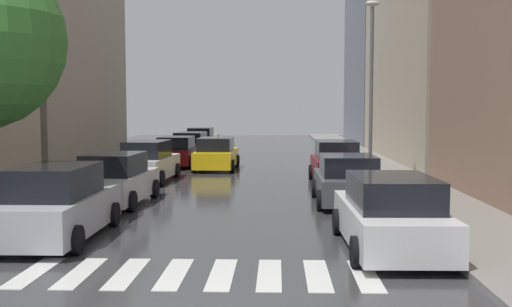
% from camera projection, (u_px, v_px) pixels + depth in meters
% --- Properties ---
extents(ground_plane, '(28.00, 72.00, 0.04)m').
position_uv_depth(ground_plane, '(249.00, 167.00, 32.15)').
color(ground_plane, '#38383A').
extents(sidewalk_left, '(3.00, 72.00, 0.15)m').
position_uv_depth(sidewalk_left, '(127.00, 165.00, 32.37)').
color(sidewalk_left, gray).
rests_on(sidewalk_left, ground).
extents(sidewalk_right, '(3.00, 72.00, 0.15)m').
position_uv_depth(sidewalk_right, '(372.00, 166.00, 31.92)').
color(sidewalk_right, gray).
rests_on(sidewalk_right, ground).
extents(crosswalk_stripes, '(6.75, 2.20, 0.01)m').
position_uv_depth(crosswalk_stripes, '(198.00, 274.00, 11.47)').
color(crosswalk_stripes, silver).
rests_on(crosswalk_stripes, ground).
extents(building_right_mid, '(6.00, 18.55, 16.46)m').
position_uv_depth(building_right_mid, '(441.00, 20.00, 35.33)').
color(building_right_mid, '#B2A38C').
rests_on(building_right_mid, ground).
extents(building_right_far, '(6.00, 13.91, 20.75)m').
position_uv_depth(building_right_far, '(389.00, 22.00, 51.85)').
color(building_right_far, slate).
rests_on(building_right_far, ground).
extents(parked_car_left_nearest, '(2.01, 4.68, 1.79)m').
position_uv_depth(parked_car_left_nearest, '(59.00, 205.00, 14.44)').
color(parked_car_left_nearest, '#B2B7BF').
rests_on(parked_car_left_nearest, ground).
extents(parked_car_left_second, '(2.15, 4.41, 1.67)m').
position_uv_depth(parked_car_left_second, '(116.00, 180.00, 19.69)').
color(parked_car_left_second, silver).
rests_on(parked_car_left_second, ground).
extents(parked_car_left_third, '(2.15, 4.62, 1.74)m').
position_uv_depth(parked_car_left_third, '(148.00, 163.00, 25.67)').
color(parked_car_left_third, silver).
rests_on(parked_car_left_third, ground).
extents(parked_car_left_fourth, '(2.14, 4.13, 1.59)m').
position_uv_depth(parked_car_left_fourth, '(177.00, 152.00, 32.38)').
color(parked_car_left_fourth, maroon).
rests_on(parked_car_left_fourth, ground).
extents(parked_car_left_fifth, '(2.27, 4.80, 1.59)m').
position_uv_depth(parked_car_left_fifth, '(191.00, 146.00, 37.81)').
color(parked_car_left_fifth, '#B2B7BF').
rests_on(parked_car_left_fifth, ground).
extents(parked_car_left_sixth, '(2.09, 4.09, 1.67)m').
position_uv_depth(parked_car_left_sixth, '(201.00, 140.00, 43.45)').
color(parked_car_left_sixth, navy).
rests_on(parked_car_left_sixth, ground).
extents(parked_car_right_nearest, '(2.21, 4.82, 1.66)m').
position_uv_depth(parked_car_right_nearest, '(390.00, 215.00, 13.36)').
color(parked_car_right_nearest, silver).
rests_on(parked_car_right_nearest, ground).
extents(parked_car_right_second, '(2.15, 4.20, 1.61)m').
position_uv_depth(parked_car_right_second, '(347.00, 181.00, 19.73)').
color(parked_car_right_second, '#474C51').
rests_on(parked_car_right_second, ground).
extents(parked_car_right_third, '(2.03, 4.37, 1.78)m').
position_uv_depth(parked_car_right_third, '(336.00, 164.00, 24.92)').
color(parked_car_right_third, maroon).
rests_on(parked_car_right_third, ground).
extents(taxi_midroad, '(2.14, 4.44, 1.81)m').
position_uv_depth(taxi_midroad, '(216.00, 154.00, 30.58)').
color(taxi_midroad, yellow).
rests_on(taxi_midroad, ground).
extents(lamp_post_right, '(0.60, 0.28, 7.55)m').
position_uv_depth(lamp_post_right, '(371.00, 77.00, 26.22)').
color(lamp_post_right, '#595B60').
rests_on(lamp_post_right, sidewalk_right).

